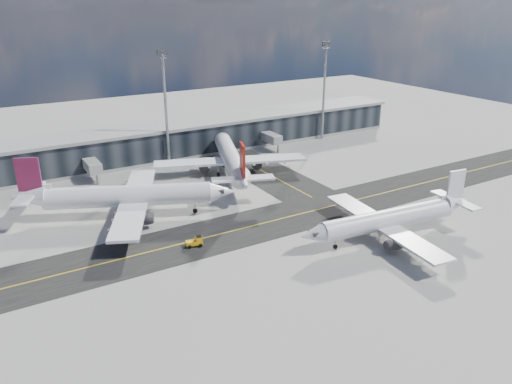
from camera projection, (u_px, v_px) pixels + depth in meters
ground at (266, 233)px, 91.85m from camera, size 300.00×300.00×0.00m
taxiway_lanes at (255, 209)px, 102.31m from camera, size 180.00×63.00×0.03m
terminal_concourse at (159, 143)px, 134.43m from camera, size 152.00×19.80×8.80m
floodlight_masts at (165, 105)px, 124.69m from camera, size 102.50×0.70×28.90m
airliner_af at (125, 196)px, 97.72m from camera, size 40.87×35.28×12.70m
airliner_redtail at (231, 159)px, 120.29m from camera, size 36.48×42.21×12.90m
airliner_near at (390, 219)px, 89.22m from camera, size 36.15×30.89×10.70m
baggage_tug at (196, 241)px, 86.79m from camera, size 3.10×2.02×1.80m
service_van at (223, 157)px, 133.38m from camera, size 4.85×5.40×1.39m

